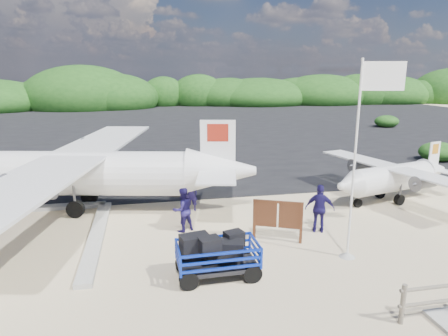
# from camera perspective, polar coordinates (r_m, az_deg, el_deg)

# --- Properties ---
(ground) EXTENTS (160.00, 160.00, 0.00)m
(ground) POSITION_cam_1_polar(r_m,az_deg,el_deg) (13.76, 0.88, -10.91)
(ground) COLOR beige
(asphalt_apron) EXTENTS (90.00, 50.00, 0.04)m
(asphalt_apron) POSITION_cam_1_polar(r_m,az_deg,el_deg) (42.69, -7.66, 5.92)
(asphalt_apron) COLOR #B2B2B2
(asphalt_apron) RESTS_ON ground
(vegetation_band) EXTENTS (124.00, 8.00, 4.40)m
(vegetation_band) POSITION_cam_1_polar(r_m,az_deg,el_deg) (67.52, -9.09, 8.72)
(vegetation_band) COLOR #B2B2B2
(vegetation_band) RESTS_ON ground
(baggage_cart) EXTENTS (2.52, 1.48, 1.24)m
(baggage_cart) POSITION_cam_1_polar(r_m,az_deg,el_deg) (11.83, -0.92, -15.29)
(baggage_cart) COLOR #0B29AE
(baggage_cart) RESTS_ON ground
(flagpole) EXTENTS (1.31, 0.83, 6.10)m
(flagpole) POSITION_cam_1_polar(r_m,az_deg,el_deg) (13.53, 17.15, -12.01)
(flagpole) COLOR white
(flagpole) RESTS_ON ground
(signboard) EXTENTS (1.72, 0.89, 1.49)m
(signboard) POSITION_cam_1_polar(r_m,az_deg,el_deg) (14.17, 7.56, -10.28)
(signboard) COLOR #592F19
(signboard) RESTS_ON ground
(crew_a) EXTENTS (0.57, 0.40, 1.48)m
(crew_a) POSITION_cam_1_polar(r_m,az_deg,el_deg) (16.69, -4.71, -3.72)
(crew_a) COLOR #1D1552
(crew_a) RESTS_ON ground
(crew_b) EXTENTS (0.98, 0.89, 1.64)m
(crew_b) POSITION_cam_1_polar(r_m,az_deg,el_deg) (14.66, -5.93, -5.95)
(crew_b) COLOR #1D1552
(crew_b) RESTS_ON ground
(crew_c) EXTENTS (1.13, 0.81, 1.79)m
(crew_c) POSITION_cam_1_polar(r_m,az_deg,el_deg) (14.88, 13.53, -5.66)
(crew_c) COLOR #1D1552
(crew_c) RESTS_ON ground
(aircraft_large) EXTENTS (19.27, 19.27, 4.87)m
(aircraft_large) POSITION_cam_1_polar(r_m,az_deg,el_deg) (45.55, 16.95, 5.93)
(aircraft_large) COLOR #B2B2B2
(aircraft_large) RESTS_ON ground
(aircraft_small) EXTENTS (8.12, 8.12, 2.40)m
(aircraft_small) POSITION_cam_1_polar(r_m,az_deg,el_deg) (46.20, -18.38, 5.93)
(aircraft_small) COLOR #B2B2B2
(aircraft_small) RESTS_ON ground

